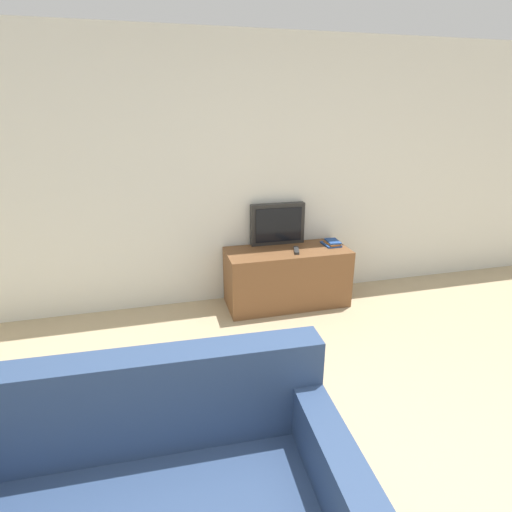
% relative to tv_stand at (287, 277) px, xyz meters
% --- Properties ---
extents(wall_back, '(9.00, 0.06, 2.60)m').
position_rel_tv_stand_xyz_m(wall_back, '(-0.55, 0.31, 1.00)').
color(wall_back, silver).
rests_on(wall_back, ground_plane).
extents(tv_stand, '(1.24, 0.52, 0.59)m').
position_rel_tv_stand_xyz_m(tv_stand, '(0.00, 0.00, 0.00)').
color(tv_stand, brown).
rests_on(tv_stand, ground_plane).
extents(television, '(0.57, 0.09, 0.43)m').
position_rel_tv_stand_xyz_m(television, '(-0.04, 0.21, 0.51)').
color(television, black).
rests_on(television, tv_stand).
extents(book_stack, '(0.16, 0.21, 0.05)m').
position_rel_tv_stand_xyz_m(book_stack, '(0.49, 0.02, 0.32)').
color(book_stack, '#23478E').
rests_on(book_stack, tv_stand).
extents(remote_on_stand, '(0.10, 0.20, 0.02)m').
position_rel_tv_stand_xyz_m(remote_on_stand, '(0.07, -0.07, 0.31)').
color(remote_on_stand, '#2D2D2D').
rests_on(remote_on_stand, tv_stand).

